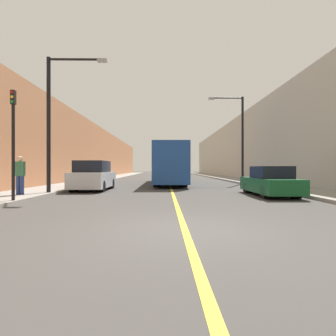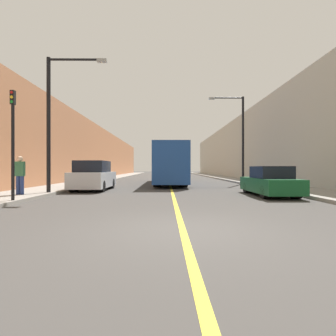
{
  "view_description": "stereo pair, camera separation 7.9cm",
  "coord_description": "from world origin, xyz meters",
  "px_view_note": "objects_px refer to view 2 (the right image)",
  "views": [
    {
      "loc": [
        -0.47,
        -5.93,
        1.41
      ],
      "look_at": [
        -0.23,
        10.91,
        1.41
      ],
      "focal_mm": 28.0,
      "sensor_mm": 36.0,
      "label": 1
    },
    {
      "loc": [
        -0.39,
        -5.93,
        1.41
      ],
      "look_at": [
        -0.23,
        10.91,
        1.41
      ],
      "focal_mm": 28.0,
      "sensor_mm": 36.0,
      "label": 2
    }
  ],
  "objects_px": {
    "bus": "(170,164)",
    "parked_suv_left": "(93,177)",
    "street_lamp_left": "(55,114)",
    "street_lamp_right": "(240,133)",
    "car_right_near": "(270,182)",
    "pedestrian": "(20,175)",
    "traffic_light": "(13,141)"
  },
  "relations": [
    {
      "from": "bus",
      "to": "parked_suv_left",
      "type": "height_order",
      "value": "bus"
    },
    {
      "from": "street_lamp_left",
      "to": "street_lamp_right",
      "type": "relative_size",
      "value": 0.93
    },
    {
      "from": "car_right_near",
      "to": "street_lamp_left",
      "type": "height_order",
      "value": "street_lamp_left"
    },
    {
      "from": "parked_suv_left",
      "to": "pedestrian",
      "type": "distance_m",
      "value": 4.79
    },
    {
      "from": "parked_suv_left",
      "to": "traffic_light",
      "type": "relative_size",
      "value": 1.04
    },
    {
      "from": "parked_suv_left",
      "to": "street_lamp_left",
      "type": "relative_size",
      "value": 0.64
    },
    {
      "from": "car_right_near",
      "to": "parked_suv_left",
      "type": "bearing_deg",
      "value": 160.98
    },
    {
      "from": "traffic_light",
      "to": "pedestrian",
      "type": "height_order",
      "value": "traffic_light"
    },
    {
      "from": "bus",
      "to": "pedestrian",
      "type": "distance_m",
      "value": 13.17
    },
    {
      "from": "street_lamp_left",
      "to": "parked_suv_left",
      "type": "bearing_deg",
      "value": 69.02
    },
    {
      "from": "parked_suv_left",
      "to": "pedestrian",
      "type": "relative_size",
      "value": 2.46
    },
    {
      "from": "parked_suv_left",
      "to": "bus",
      "type": "bearing_deg",
      "value": 54.02
    },
    {
      "from": "street_lamp_left",
      "to": "pedestrian",
      "type": "relative_size",
      "value": 3.84
    },
    {
      "from": "pedestrian",
      "to": "traffic_light",
      "type": "bearing_deg",
      "value": -66.87
    },
    {
      "from": "parked_suv_left",
      "to": "traffic_light",
      "type": "bearing_deg",
      "value": -102.24
    },
    {
      "from": "car_right_near",
      "to": "street_lamp_right",
      "type": "bearing_deg",
      "value": 82.78
    },
    {
      "from": "bus",
      "to": "parked_suv_left",
      "type": "relative_size",
      "value": 2.85
    },
    {
      "from": "bus",
      "to": "pedestrian",
      "type": "relative_size",
      "value": 7.0
    },
    {
      "from": "car_right_near",
      "to": "pedestrian",
      "type": "height_order",
      "value": "pedestrian"
    },
    {
      "from": "street_lamp_left",
      "to": "pedestrian",
      "type": "xyz_separation_m",
      "value": [
        -1.15,
        -1.16,
        -3.13
      ]
    },
    {
      "from": "street_lamp_right",
      "to": "bus",
      "type": "bearing_deg",
      "value": 175.82
    },
    {
      "from": "street_lamp_right",
      "to": "traffic_light",
      "type": "bearing_deg",
      "value": -134.45
    },
    {
      "from": "street_lamp_right",
      "to": "pedestrian",
      "type": "xyz_separation_m",
      "value": [
        -13.4,
        -10.54,
        -3.42
      ]
    },
    {
      "from": "street_lamp_left",
      "to": "traffic_light",
      "type": "distance_m",
      "value": 3.77
    },
    {
      "from": "car_right_near",
      "to": "traffic_light",
      "type": "height_order",
      "value": "traffic_light"
    },
    {
      "from": "bus",
      "to": "traffic_light",
      "type": "height_order",
      "value": "traffic_light"
    },
    {
      "from": "parked_suv_left",
      "to": "street_lamp_right",
      "type": "bearing_deg",
      "value": 29.78
    },
    {
      "from": "car_right_near",
      "to": "bus",
      "type": "bearing_deg",
      "value": 115.77
    },
    {
      "from": "traffic_light",
      "to": "pedestrian",
      "type": "bearing_deg",
      "value": 113.13
    },
    {
      "from": "parked_suv_left",
      "to": "traffic_light",
      "type": "distance_m",
      "value": 6.71
    },
    {
      "from": "parked_suv_left",
      "to": "car_right_near",
      "type": "xyz_separation_m",
      "value": [
        9.85,
        -3.4,
        -0.18
      ]
    },
    {
      "from": "parked_suv_left",
      "to": "street_lamp_left",
      "type": "distance_m",
      "value": 4.68
    }
  ]
}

